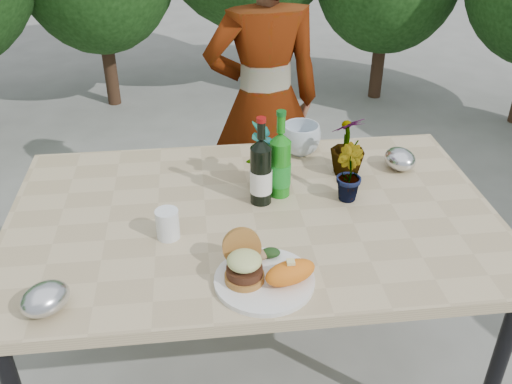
{
  "coord_description": "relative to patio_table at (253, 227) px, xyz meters",
  "views": [
    {
      "loc": [
        -0.17,
        -1.55,
        1.8
      ],
      "look_at": [
        0.0,
        -0.08,
        0.88
      ],
      "focal_mm": 40.0,
      "sensor_mm": 36.0,
      "label": 1
    }
  ],
  "objects": [
    {
      "name": "sweet_potato",
      "position": [
        0.06,
        -0.37,
        0.1
      ],
      "size": [
        0.17,
        0.12,
        0.06
      ],
      "primitive_type": "ellipsoid",
      "rotation": [
        0.0,
        0.0,
        0.35
      ],
      "color": "orange",
      "rests_on": "dinner_plate"
    },
    {
      "name": "seedling_mid",
      "position": [
        0.33,
        0.06,
        0.15
      ],
      "size": [
        0.1,
        0.12,
        0.19
      ],
      "primitive_type": "imported",
      "rotation": [
        0.0,
        0.0,
        1.77
      ],
      "color": "#1F591E",
      "rests_on": "patio_table"
    },
    {
      "name": "seedling_left",
      "position": [
        0.05,
        0.19,
        0.17
      ],
      "size": [
        0.13,
        0.15,
        0.23
      ],
      "primitive_type": "imported",
      "rotation": [
        0.0,
        0.0,
        1.05
      ],
      "color": "#245C1F",
      "rests_on": "patio_table"
    },
    {
      "name": "blue_bowl",
      "position": [
        0.23,
        0.4,
        0.12
      ],
      "size": [
        0.17,
        0.17,
        0.12
      ],
      "primitive_type": "imported",
      "rotation": [
        0.0,
        0.0,
        0.15
      ],
      "color": "silver",
      "rests_on": "patio_table"
    },
    {
      "name": "wine_bottle",
      "position": [
        0.03,
        0.07,
        0.17
      ],
      "size": [
        0.07,
        0.07,
        0.31
      ],
      "rotation": [
        0.0,
        0.0,
        -0.33
      ],
      "color": "black",
      "rests_on": "patio_table"
    },
    {
      "name": "sparkling_water",
      "position": [
        0.1,
        0.11,
        0.17
      ],
      "size": [
        0.08,
        0.08,
        0.31
      ],
      "rotation": [
        0.0,
        0.0,
        -0.08
      ],
      "color": "#197D16",
      "rests_on": "patio_table"
    },
    {
      "name": "seedling_right",
      "position": [
        0.37,
        0.23,
        0.17
      ],
      "size": [
        0.17,
        0.17,
        0.22
      ],
      "primitive_type": "imported",
      "rotation": [
        0.0,
        0.0,
        3.61
      ],
      "color": "#26551D",
      "rests_on": "patio_table"
    },
    {
      "name": "dinner_plate",
      "position": [
        -0.01,
        -0.35,
        0.06
      ],
      "size": [
        0.28,
        0.28,
        0.01
      ],
      "primitive_type": "cylinder",
      "color": "white",
      "rests_on": "patio_table"
    },
    {
      "name": "plastic_cup",
      "position": [
        -0.27,
        -0.1,
        0.1
      ],
      "size": [
        0.07,
        0.07,
        0.09
      ],
      "primitive_type": "cylinder",
      "color": "white",
      "rests_on": "patio_table"
    },
    {
      "name": "burger_stack",
      "position": [
        -0.06,
        -0.33,
        0.12
      ],
      "size": [
        0.11,
        0.16,
        0.11
      ],
      "color": "#B7722D",
      "rests_on": "dinner_plate"
    },
    {
      "name": "patio_table",
      "position": [
        0.0,
        0.0,
        0.0
      ],
      "size": [
        1.6,
        1.0,
        0.75
      ],
      "color": "tan",
      "rests_on": "ground"
    },
    {
      "name": "person",
      "position": [
        0.15,
        0.89,
        0.06
      ],
      "size": [
        0.58,
        0.42,
        1.51
      ],
      "primitive_type": "imported",
      "rotation": [
        0.0,
        0.0,
        3.25
      ],
      "color": "#916548",
      "rests_on": "ground"
    },
    {
      "name": "grilled_veg",
      "position": [
        0.01,
        -0.25,
        0.09
      ],
      "size": [
        0.08,
        0.05,
        0.03
      ],
      "color": "olive",
      "rests_on": "dinner_plate"
    },
    {
      "name": "foil_packet_right",
      "position": [
        0.57,
        0.23,
        0.1
      ],
      "size": [
        0.14,
        0.15,
        0.08
      ],
      "primitive_type": "ellipsoid",
      "rotation": [
        0.0,
        0.0,
        1.8
      ],
      "color": "silver",
      "rests_on": "patio_table"
    },
    {
      "name": "ground",
      "position": [
        0.0,
        0.0,
        -0.69
      ],
      "size": [
        80.0,
        80.0,
        0.0
      ],
      "primitive_type": "plane",
      "color": "slate",
      "rests_on": "ground"
    },
    {
      "name": "foil_packet_left",
      "position": [
        -0.58,
        -0.39,
        0.1
      ],
      "size": [
        0.17,
        0.17,
        0.08
      ],
      "primitive_type": "ellipsoid",
      "rotation": [
        0.0,
        0.0,
        0.77
      ],
      "color": "silver",
      "rests_on": "patio_table"
    }
  ]
}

